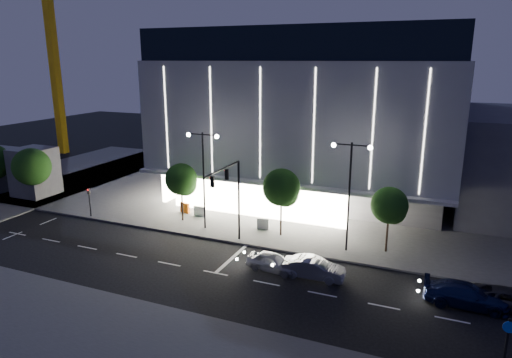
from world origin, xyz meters
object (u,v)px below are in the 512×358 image
Objects in this scene: tree_mid at (282,189)px; barrier_a at (185,208)px; tree_right at (390,207)px; tree_left at (182,181)px; street_lamp_east at (350,181)px; cycle_sign_pole at (505,352)px; barrier_b at (199,211)px; street_lamp_west at (203,166)px; car_lead at (273,262)px; car_second at (313,268)px; car_third at (466,295)px; ped_signal_far at (89,199)px; tower_crane at (55,23)px; car_fourth at (509,299)px; traffic_mast at (231,189)px; barrier_d at (263,224)px.

tree_mid reaches higher than barrier_a.
tree_left is at bearing 180.00° from tree_right.
street_lamp_east reaches higher than cycle_sign_pole.
tree_mid is (10.00, 0.00, 0.30)m from tree_left.
barrier_b is (1.87, -0.36, 0.00)m from barrier_a.
cycle_sign_pole is (23.00, -13.51, -3.67)m from street_lamp_west.
tree_right is 5.01× the size of barrier_a.
car_second is (3.08, 0.05, 0.06)m from car_lead.
street_lamp_east is at bearing 57.32° from car_third.
cycle_sign_pole is at bearing -42.29° from tree_mid.
cycle_sign_pole is at bearing -18.94° from ped_signal_far.
street_lamp_east reaches higher than barrier_a.
street_lamp_west is 46.19m from tower_crane.
street_lamp_west is 13.00m from street_lamp_east.
car_second is 12.46m from car_fourth.
tree_right is (19.00, -0.00, -0.15)m from tree_left.
tree_right reaches higher than car_lead.
car_second reaches higher than barrier_a.
tree_mid is (44.95, -20.98, -16.17)m from tower_crane.
car_fourth is at bearing -34.76° from tree_right.
car_second reaches higher than barrier_b.
tower_crane is at bearing 149.88° from street_lamp_west.
car_fourth is at bearing -20.41° from barrier_b.
tree_mid is at bearing 137.71° from cycle_sign_pole.
cycle_sign_pole is 0.12× the size of tower_crane.
street_lamp_east is 2.25× the size of car_lead.
car_lead is (4.71, -2.83, -4.35)m from traffic_mast.
tower_crane reaches higher than cycle_sign_pole.
street_lamp_west is 14.00m from car_second.
tree_left is at bearing 74.46° from car_third.
tree_mid is 9.99m from barrier_b.
traffic_mast is 0.79× the size of street_lamp_west.
barrier_b is (-18.14, 1.63, -3.23)m from tree_right.
barrier_a is at bearing 75.06° from car_fourth.
car_fourth is (2.50, 0.71, -0.11)m from car_third.
ped_signal_far is 0.59× the size of car_third.
tower_crane is 52.17m from tree_mid.
car_fourth is at bearing -5.00° from ped_signal_far.
traffic_mast is 1.15× the size of tree_mid.
traffic_mast is 2.36× the size of ped_signal_far.
street_lamp_east is at bearing 126.51° from cycle_sign_pole.
car_third is at bearing -92.35° from car_second.
tree_mid is at bearing 180.00° from tree_right.
tower_crane is at bearing 67.06° from car_fourth.
tree_right reaches higher than barrier_d.
tree_mid is at bearing 50.58° from traffic_mast.
traffic_mast reaches higher than barrier_a.
tree_right is at bearing 3.64° from street_lamp_west.
ped_signal_far is 0.75× the size of cycle_sign_pole.
tree_mid is (-5.97, 1.02, -1.62)m from street_lamp_east.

